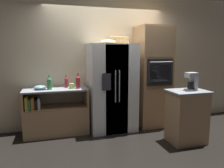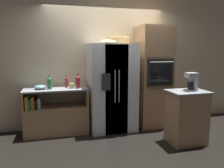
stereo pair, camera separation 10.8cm
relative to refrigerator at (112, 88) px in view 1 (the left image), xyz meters
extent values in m
plane|color=black|center=(-0.05, -0.01, -0.87)|extent=(20.00, 20.00, 0.00)
cube|color=beige|center=(-0.05, 0.39, 0.53)|extent=(12.00, 0.06, 2.80)
cube|color=#A87F56|center=(-1.11, 0.08, -0.61)|extent=(1.21, 0.56, 0.52)
cube|color=#A87F56|center=(-1.11, 0.08, -0.34)|extent=(1.16, 0.52, 0.02)
cube|color=#A87F56|center=(-1.69, 0.08, -0.18)|extent=(0.04, 0.56, 0.34)
cube|color=#A87F56|center=(-0.52, 0.08, -0.18)|extent=(0.04, 0.56, 0.34)
cube|color=gray|center=(-1.11, 0.08, 0.00)|extent=(1.21, 0.56, 0.03)
cube|color=gold|center=(-1.63, 0.05, -0.21)|extent=(0.05, 0.40, 0.25)
cube|color=#337A4C|center=(-1.58, 0.05, -0.24)|extent=(0.04, 0.36, 0.20)
cube|color=orange|center=(-1.53, 0.05, -0.22)|extent=(0.05, 0.32, 0.22)
cube|color=black|center=(-1.47, 0.05, -0.24)|extent=(0.04, 0.32, 0.18)
cube|color=silver|center=(-1.42, 0.05, -0.23)|extent=(0.04, 0.34, 0.21)
cube|color=white|center=(0.00, 0.01, 0.00)|extent=(0.92, 0.70, 1.75)
cube|color=white|center=(-0.01, -0.35, 0.00)|extent=(0.46, 0.02, 1.71)
cube|color=white|center=(0.01, -0.35, 0.00)|extent=(0.46, 0.02, 1.71)
cylinder|color=#B2B2B7|center=(-0.04, -0.38, 0.09)|extent=(0.02, 0.02, 0.61)
cylinder|color=#B2B2B7|center=(0.04, -0.38, 0.09)|extent=(0.02, 0.02, 0.61)
cube|color=#2D2D33|center=(-0.21, -0.36, 0.17)|extent=(0.17, 0.01, 0.31)
cube|color=#A87F56|center=(0.92, 0.04, 0.19)|extent=(0.68, 0.63, 2.12)
cube|color=black|center=(0.92, -0.29, 0.31)|extent=(0.56, 0.04, 0.54)
cube|color=black|center=(0.92, -0.31, 0.28)|extent=(0.46, 0.01, 0.38)
cylinder|color=#B2B2B7|center=(0.92, -0.33, 0.52)|extent=(0.49, 0.02, 0.02)
cube|color=#94704C|center=(0.92, -0.28, 0.91)|extent=(0.64, 0.01, 0.60)
cube|color=#A87F56|center=(1.08, -1.00, -0.42)|extent=(0.60, 0.47, 0.90)
cube|color=gray|center=(1.08, -1.00, 0.05)|extent=(0.66, 0.51, 0.03)
cylinder|color=tan|center=(0.19, 0.09, 0.94)|extent=(0.38, 0.38, 0.12)
torus|color=tan|center=(0.19, 0.09, 1.00)|extent=(0.40, 0.40, 0.03)
ellipsoid|color=beige|center=(-0.08, -0.04, 0.91)|extent=(0.30, 0.30, 0.08)
cylinder|color=maroon|center=(-0.89, 0.15, 0.11)|extent=(0.07, 0.07, 0.18)
cone|color=maroon|center=(-0.89, 0.15, 0.21)|extent=(0.07, 0.07, 0.04)
cylinder|color=maroon|center=(-0.89, 0.15, 0.25)|extent=(0.02, 0.02, 0.03)
cylinder|color=maroon|center=(-0.68, -0.01, 0.12)|extent=(0.09, 0.09, 0.21)
cone|color=maroon|center=(-0.68, -0.01, 0.25)|extent=(0.09, 0.09, 0.05)
cylinder|color=maroon|center=(-0.68, -0.01, 0.29)|extent=(0.03, 0.03, 0.03)
cylinder|color=#33723F|center=(-1.21, 0.04, 0.12)|extent=(0.09, 0.09, 0.19)
cone|color=#33723F|center=(-1.21, 0.04, 0.24)|extent=(0.09, 0.09, 0.05)
cylinder|color=#33723F|center=(-1.21, 0.04, 0.27)|extent=(0.03, 0.03, 0.03)
cylinder|color=#B2D166|center=(-0.80, 0.02, 0.07)|extent=(0.10, 0.10, 0.10)
torus|color=#B2D166|center=(-0.75, 0.02, 0.07)|extent=(0.07, 0.01, 0.07)
ellipsoid|color=#668C99|center=(-1.39, 0.07, 0.06)|extent=(0.23, 0.23, 0.08)
cube|color=#B2B2B7|center=(1.14, -0.99, 0.07)|extent=(0.18, 0.16, 0.02)
cylinder|color=black|center=(1.13, -0.99, 0.15)|extent=(0.10, 0.10, 0.13)
cube|color=#B2B2B7|center=(1.20, -0.99, 0.22)|extent=(0.06, 0.14, 0.31)
cube|color=#B2B2B7|center=(1.14, -0.99, 0.33)|extent=(0.18, 0.16, 0.09)
camera|label=1|loc=(-1.22, -4.19, 0.75)|focal=35.00mm
camera|label=2|loc=(-1.11, -4.22, 0.75)|focal=35.00mm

